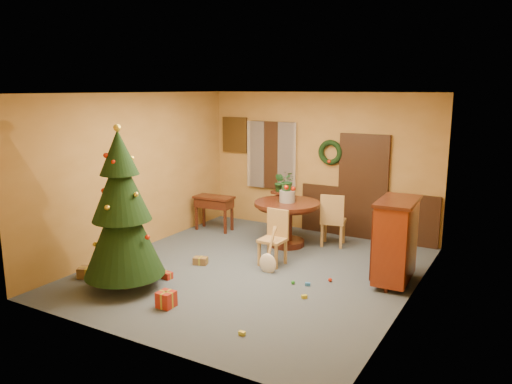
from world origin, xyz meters
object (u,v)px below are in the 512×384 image
Objects in this scene: dining_table at (287,215)px; christmas_tree at (122,213)px; chair_near at (275,235)px; writing_desk at (214,205)px; sideboard at (396,239)px.

christmas_tree is (-1.20, -3.08, 0.57)m from dining_table.
christmas_tree is at bearing -125.32° from chair_near.
writing_desk is 4.24m from sideboard.
dining_table is 0.51× the size of christmas_tree.
christmas_tree is 3.39m from writing_desk.
sideboard is at bearing 32.31° from christmas_tree.
dining_table is 1.83m from writing_desk.
chair_near is at bearing -30.06° from writing_desk.
dining_table reaches higher than writing_desk.
sideboard is (4.10, -1.07, 0.16)m from writing_desk.
chair_near is at bearing -75.44° from dining_table.
chair_near reaches higher than dining_table.
dining_table is 0.94× the size of sideboard.
chair_near is 0.71× the size of sideboard.
dining_table is at bearing 68.65° from christmas_tree.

